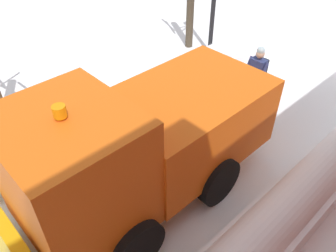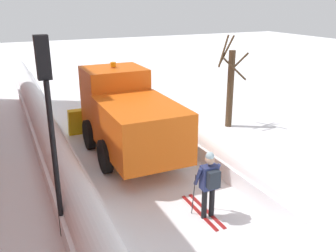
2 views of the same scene
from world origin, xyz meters
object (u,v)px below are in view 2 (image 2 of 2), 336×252
object	(u,v)px
traffic_light_pole	(48,103)
plow_truck	(127,115)
skier	(209,182)
bare_tree_mid	(230,86)

from	to	relation	value
traffic_light_pole	plow_truck	bearing A→B (deg)	52.30
plow_truck	skier	xyz separation A→B (m)	(0.51, -4.74, -0.48)
skier	bare_tree_mid	bearing A→B (deg)	52.20
plow_truck	skier	distance (m)	4.79
skier	traffic_light_pole	bearing A→B (deg)	166.29
skier	traffic_light_pole	xyz separation A→B (m)	(-3.51, 0.86, 2.23)
traffic_light_pole	bare_tree_mid	size ratio (longest dim) A/B	1.19
plow_truck	skier	size ratio (longest dim) A/B	3.31
skier	traffic_light_pole	size ratio (longest dim) A/B	0.39
skier	bare_tree_mid	world-z (taller)	bare_tree_mid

